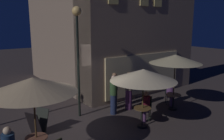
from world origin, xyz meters
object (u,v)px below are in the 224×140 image
Objects in this scene: menu_sandwich_board at (38,122)px; patron_seated_0 at (146,104)px; patron_standing_5 at (129,91)px; patron_seated_1 at (170,91)px; patron_standing_3 at (115,91)px; patron_standing_4 at (114,95)px; cafe_table_0 at (142,114)px; patio_umbrella_0 at (143,75)px; patio_umbrella_2 at (33,85)px; cafe_chair_0 at (146,105)px; street_lamp_near_corner at (77,36)px; cafe_table_1 at (173,99)px; cafe_chair_1 at (170,93)px; patio_umbrella_1 at (175,59)px.

patron_seated_0 reaches higher than menu_sandwich_board.
menu_sandwich_board is 4.23m from patron_standing_5.
patron_seated_1 is 2.78m from patron_standing_3.
patron_standing_4 is (-0.41, -0.48, 0.00)m from patron_standing_3.
patron_standing_4 reaches higher than cafe_table_0.
patio_umbrella_0 reaches higher than patron_seated_1.
patio_umbrella_2 is 4.97m from cafe_chair_0.
menu_sandwich_board is 6.29m from patron_seated_1.
street_lamp_near_corner reaches higher than patron_seated_1.
cafe_table_1 is at bearing 145.12° from cafe_chair_0.
menu_sandwich_board is 3.76m from patron_standing_3.
cafe_table_0 is at bearing -105.81° from patron_standing_4.
cafe_chair_1 is at bearing -34.29° from menu_sandwich_board.
patron_standing_5 reaches higher than menu_sandwich_board.
patron_standing_5 is (2.22, -0.60, -2.51)m from street_lamp_near_corner.
patio_umbrella_0 is 1.43× the size of patron_standing_4.
cafe_chair_1 is 0.52× the size of patron_standing_5.
patio_umbrella_2 is at bearing 178.09° from cafe_table_0.
cafe_chair_0 is 0.18m from patron_seated_0.
street_lamp_near_corner is 3.56m from patio_umbrella_2.
menu_sandwich_board is 0.72× the size of patron_seated_1.
street_lamp_near_corner reaches higher than cafe_table_0.
patron_standing_5 is at bearing 143.33° from patio_umbrella_1.
street_lamp_near_corner is at bearing 133.09° from patron_standing_4.
patio_umbrella_2 is at bearing -43.69° from cafe_chair_1.
patron_standing_3 is (4.27, 2.04, -1.39)m from patio_umbrella_2.
street_lamp_near_corner is 3.98m from cafe_chair_0.
patron_seated_1 reaches higher than menu_sandwich_board.
cafe_table_1 is 0.29× the size of patio_umbrella_0.
cafe_table_0 is 0.72m from patron_seated_0.
patio_umbrella_1 is 3.16m from patron_standing_4.
patio_umbrella_2 is at bearing -176.38° from cafe_table_1.
cafe_table_0 is 3.14m from cafe_chair_1.
patio_umbrella_1 is 2.69× the size of cafe_chair_0.
patio_umbrella_1 is at bearing -0.00° from patron_seated_1.
cafe_chair_0 reaches higher than menu_sandwich_board.
cafe_table_0 is at bearing -30.31° from cafe_chair_1.
patio_umbrella_1 reaches higher than patron_seated_1.
patron_standing_4 is (3.86, 1.56, -1.39)m from patio_umbrella_2.
patio_umbrella_0 reaches higher than patron_standing_3.
cafe_chair_1 is (2.22, 0.67, -0.02)m from cafe_chair_0.
patio_umbrella_0 is 2.48m from patron_standing_3.
patron_standing_5 reaches higher than cafe_table_1.
cafe_table_1 is 1.73m from cafe_chair_0.
patron_seated_1 is (6.81, 0.93, -1.56)m from patio_umbrella_2.
cafe_chair_0 is 1.29m from patron_standing_5.
patron_seated_1 is 3.02m from patron_standing_4.
patron_seated_0 is 2.35m from patron_seated_1.
patron_standing_3 is (0.28, 2.17, -1.17)m from patio_umbrella_0.
patio_umbrella_0 reaches higher than menu_sandwich_board.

